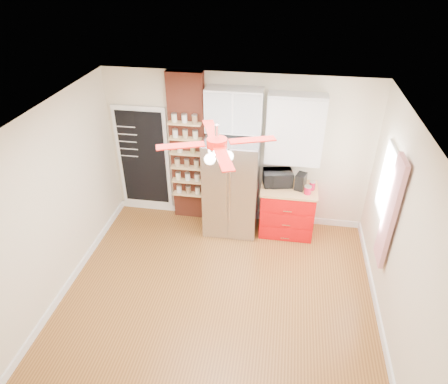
% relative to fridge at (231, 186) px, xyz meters
% --- Properties ---
extents(floor, '(4.50, 4.50, 0.00)m').
position_rel_fridge_xyz_m(floor, '(0.05, -1.63, -0.88)').
color(floor, '#905B24').
rests_on(floor, ground).
extents(ceiling, '(4.50, 4.50, 0.00)m').
position_rel_fridge_xyz_m(ceiling, '(0.05, -1.63, 1.83)').
color(ceiling, white).
rests_on(ceiling, wall_back).
extents(wall_back, '(4.50, 0.02, 2.70)m').
position_rel_fridge_xyz_m(wall_back, '(0.05, 0.37, 0.48)').
color(wall_back, beige).
rests_on(wall_back, floor).
extents(wall_front, '(4.50, 0.02, 2.70)m').
position_rel_fridge_xyz_m(wall_front, '(0.05, -3.63, 0.48)').
color(wall_front, beige).
rests_on(wall_front, floor).
extents(wall_left, '(0.02, 4.00, 2.70)m').
position_rel_fridge_xyz_m(wall_left, '(-2.20, -1.63, 0.48)').
color(wall_left, beige).
rests_on(wall_left, floor).
extents(wall_right, '(0.02, 4.00, 2.70)m').
position_rel_fridge_xyz_m(wall_right, '(2.30, -1.63, 0.48)').
color(wall_right, beige).
rests_on(wall_right, floor).
extents(chalkboard, '(0.95, 0.05, 1.95)m').
position_rel_fridge_xyz_m(chalkboard, '(-1.65, 0.33, 0.23)').
color(chalkboard, white).
rests_on(chalkboard, wall_back).
extents(brick_pillar, '(0.60, 0.16, 2.70)m').
position_rel_fridge_xyz_m(brick_pillar, '(-0.80, 0.29, 0.48)').
color(brick_pillar, brown).
rests_on(brick_pillar, floor).
extents(fridge, '(0.90, 0.70, 1.75)m').
position_rel_fridge_xyz_m(fridge, '(0.00, 0.00, 0.00)').
color(fridge, '#B0B0B5').
rests_on(fridge, floor).
extents(upper_glass_cabinet, '(0.90, 0.35, 0.70)m').
position_rel_fridge_xyz_m(upper_glass_cabinet, '(0.00, 0.20, 1.27)').
color(upper_glass_cabinet, white).
rests_on(upper_glass_cabinet, wall_back).
extents(red_cabinet, '(0.94, 0.64, 0.90)m').
position_rel_fridge_xyz_m(red_cabinet, '(0.97, 0.05, -0.42)').
color(red_cabinet, red).
rests_on(red_cabinet, floor).
extents(upper_shelf_unit, '(0.90, 0.30, 1.15)m').
position_rel_fridge_xyz_m(upper_shelf_unit, '(0.97, 0.22, 1.00)').
color(upper_shelf_unit, white).
rests_on(upper_shelf_unit, wall_back).
extents(window, '(0.04, 0.75, 1.05)m').
position_rel_fridge_xyz_m(window, '(2.28, -0.73, 0.68)').
color(window, white).
rests_on(window, wall_right).
extents(curtain, '(0.06, 0.40, 1.55)m').
position_rel_fridge_xyz_m(curtain, '(2.23, -1.28, 0.57)').
color(curtain, '#AF1729').
rests_on(curtain, wall_right).
extents(ceiling_fan, '(1.40, 1.40, 0.44)m').
position_rel_fridge_xyz_m(ceiling_fan, '(0.05, -1.63, 1.55)').
color(ceiling_fan, silver).
rests_on(ceiling_fan, ceiling).
extents(toaster_oven, '(0.53, 0.41, 0.26)m').
position_rel_fridge_xyz_m(toaster_oven, '(0.76, 0.12, 0.16)').
color(toaster_oven, black).
rests_on(toaster_oven, red_cabinet).
extents(coffee_maker, '(0.21, 0.25, 0.28)m').
position_rel_fridge_xyz_m(coffee_maker, '(1.15, 0.06, 0.16)').
color(coffee_maker, black).
rests_on(coffee_maker, red_cabinet).
extents(canister_left, '(0.13, 0.13, 0.13)m').
position_rel_fridge_xyz_m(canister_left, '(1.26, -0.09, 0.09)').
color(canister_left, red).
rests_on(canister_left, red_cabinet).
extents(canister_right, '(0.11, 0.11, 0.14)m').
position_rel_fridge_xyz_m(canister_right, '(1.34, 0.06, 0.09)').
color(canister_right, '#AA092C').
rests_on(canister_right, red_cabinet).
extents(pantry_jar_oats, '(0.11, 0.11, 0.13)m').
position_rel_fridge_xyz_m(pantry_jar_oats, '(-0.91, 0.15, 0.56)').
color(pantry_jar_oats, beige).
rests_on(pantry_jar_oats, brick_pillar).
extents(pantry_jar_beans, '(0.10, 0.10, 0.14)m').
position_rel_fridge_xyz_m(pantry_jar_beans, '(-0.69, 0.16, 0.57)').
color(pantry_jar_beans, olive).
rests_on(pantry_jar_beans, brick_pillar).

